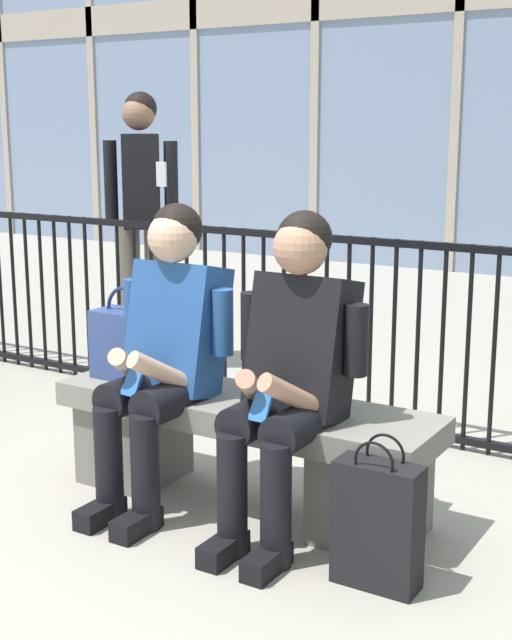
{
  "coord_description": "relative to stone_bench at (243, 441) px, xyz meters",
  "views": [
    {
      "loc": [
        1.83,
        -2.87,
        1.51
      ],
      "look_at": [
        0.0,
        0.1,
        0.75
      ],
      "focal_mm": 50.2,
      "sensor_mm": 36.0,
      "label": 1
    }
  ],
  "objects": [
    {
      "name": "seated_person_companion",
      "position": [
        0.29,
        -0.13,
        0.38
      ],
      "size": [
        0.52,
        0.66,
        1.21
      ],
      "color": "black",
      "rests_on": "ground"
    },
    {
      "name": "bystander_at_railing",
      "position": [
        -1.66,
        1.46,
        0.73
      ],
      "size": [
        0.55,
        0.43,
        1.71
      ],
      "color": "#6B6051",
      "rests_on": "ground"
    },
    {
      "name": "stone_bench",
      "position": [
        0.0,
        0.0,
        0.0
      ],
      "size": [
        1.6,
        0.44,
        0.45
      ],
      "color": "gray",
      "rests_on": "ground"
    },
    {
      "name": "plaza_railing",
      "position": [
        -0.0,
        1.07,
        0.23
      ],
      "size": [
        10.0,
        0.04,
        0.98
      ],
      "color": "black",
      "rests_on": "ground"
    },
    {
      "name": "ground_plane",
      "position": [
        0.0,
        0.0,
        -0.27
      ],
      "size": [
        60.0,
        60.0,
        0.0
      ],
      "primitive_type": "plane",
      "color": "#A8A091"
    },
    {
      "name": "handbag_on_bench",
      "position": [
        -0.58,
        -0.01,
        0.33
      ],
      "size": [
        0.28,
        0.17,
        0.4
      ],
      "color": "#33477F",
      "rests_on": "stone_bench"
    },
    {
      "name": "shopping_bag",
      "position": [
        0.73,
        -0.32,
        -0.05
      ],
      "size": [
        0.29,
        0.13,
        0.52
      ],
      "color": "black",
      "rests_on": "ground"
    },
    {
      "name": "seated_person_with_phone",
      "position": [
        -0.29,
        -0.13,
        0.38
      ],
      "size": [
        0.52,
        0.66,
        1.21
      ],
      "color": "black",
      "rests_on": "ground"
    }
  ]
}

